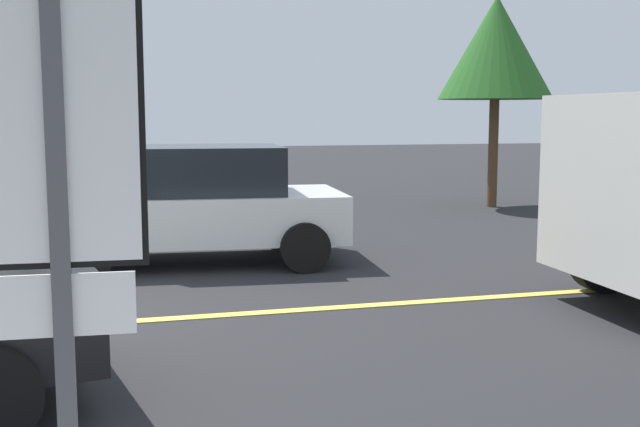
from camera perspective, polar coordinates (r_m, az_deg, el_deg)
ground_plane at (r=7.90m, az=-19.51°, el=-7.86°), size 80.00×80.00×0.00m
lane_marking_centre at (r=8.22m, az=1.98°, el=-6.82°), size 28.00×0.16×0.01m
speed_limit_sign at (r=2.55m, az=-18.54°, el=1.35°), size 0.54×0.06×2.52m
car_white_crossing at (r=10.68m, az=-8.70°, el=0.69°), size 4.05×2.35×1.58m
tree_centre_verge at (r=17.30m, az=12.69°, el=11.64°), size 2.43×2.43×4.47m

